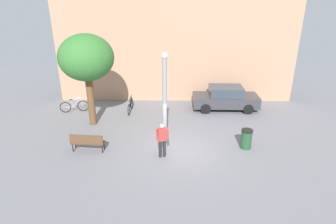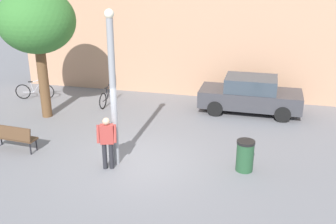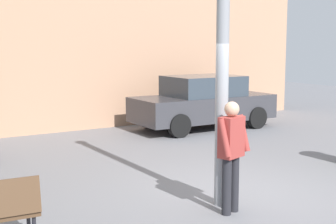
% 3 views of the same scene
% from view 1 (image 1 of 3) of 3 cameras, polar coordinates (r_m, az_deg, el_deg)
% --- Properties ---
extents(ground_plane, '(36.00, 36.00, 0.00)m').
position_cam_1_polar(ground_plane, '(13.72, 1.71, -7.78)').
color(ground_plane, slate).
extents(building_facade, '(16.34, 2.00, 8.67)m').
position_cam_1_polar(building_facade, '(20.17, 1.60, 15.00)').
color(building_facade, tan).
rests_on(building_facade, ground_plane).
extents(lamppost, '(0.28, 0.28, 4.77)m').
position_cam_1_polar(lamppost, '(12.46, -0.67, 1.86)').
color(lamppost, gray).
rests_on(lamppost, ground_plane).
extents(person_by_lamppost, '(0.63, 0.41, 1.67)m').
position_cam_1_polar(person_by_lamppost, '(12.74, -1.20, -5.33)').
color(person_by_lamppost, '#232328').
rests_on(person_by_lamppost, ground_plane).
extents(park_bench, '(1.63, 0.59, 0.92)m').
position_cam_1_polar(park_bench, '(13.88, -16.10, -5.78)').
color(park_bench, '#513823').
rests_on(park_bench, ground_plane).
extents(plaza_tree, '(2.95, 2.95, 5.16)m').
position_cam_1_polar(plaza_tree, '(15.86, -16.27, 10.41)').
color(plaza_tree, brown).
rests_on(plaza_tree, ground_plane).
extents(bicycle_silver, '(1.77, 0.49, 0.97)m').
position_cam_1_polar(bicycle_silver, '(19.05, -18.49, 1.14)').
color(bicycle_silver, black).
rests_on(bicycle_silver, ground_plane).
extents(bicycle_black, '(0.11, 1.81, 0.97)m').
position_cam_1_polar(bicycle_black, '(18.24, -7.64, 1.21)').
color(bicycle_black, black).
rests_on(bicycle_black, ground_plane).
extents(parked_car_charcoal, '(4.21, 1.85, 1.55)m').
position_cam_1_polar(parked_car_charcoal, '(18.75, 11.59, 2.80)').
color(parked_car_charcoal, '#38383D').
rests_on(parked_car_charcoal, ground_plane).
extents(trash_bin, '(0.55, 0.55, 0.98)m').
position_cam_1_polar(trash_bin, '(14.21, 15.64, -5.28)').
color(trash_bin, '#234C2D').
rests_on(trash_bin, ground_plane).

